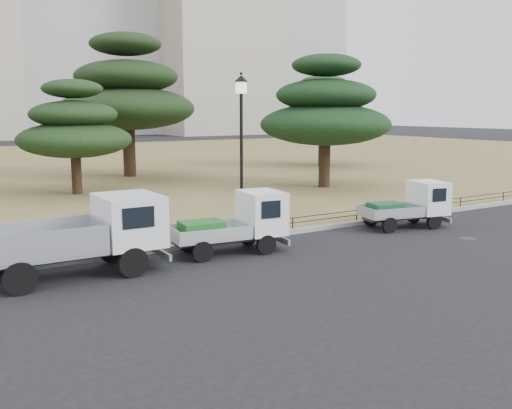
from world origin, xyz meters
TOP-DOWN VIEW (x-y plane):
  - ground at (0.00, 0.00)m, footprint 220.00×220.00m
  - lawn at (0.00, 30.60)m, footprint 120.00×56.00m
  - curb at (0.00, 2.60)m, footprint 120.00×0.25m
  - truck_large at (-5.76, 1.31)m, footprint 4.71×1.91m
  - truck_kei_front at (-1.09, 1.37)m, footprint 3.61×1.85m
  - truck_kei_rear at (6.26, 1.26)m, footprint 3.43×1.97m
  - street_lamp at (-0.02, 2.90)m, footprint 0.47×0.47m
  - pipe_fence at (0.00, 2.75)m, footprint 38.00×0.04m
  - manhole at (6.50, -1.20)m, footprint 0.60×0.60m
  - pine_center_left at (-2.30, 15.43)m, footprint 5.59×5.59m
  - pine_center_right at (2.61, 21.57)m, footprint 8.38×8.38m
  - pine_east_near at (9.96, 11.01)m, footprint 7.06×7.06m
  - pine_east_far at (17.51, 20.78)m, footprint 6.71×6.71m

SIDE VIEW (x-z plane):
  - ground at x=0.00m, z-range 0.00..0.00m
  - manhole at x=6.50m, z-range 0.00..0.01m
  - lawn at x=0.00m, z-range 0.00..0.15m
  - curb at x=0.00m, z-range 0.00..0.16m
  - pipe_fence at x=0.00m, z-range 0.24..0.64m
  - truck_kei_rear at x=6.26m, z-range 0.00..1.69m
  - truck_kei_front at x=-1.09m, z-range 0.00..1.83m
  - truck_large at x=-5.76m, z-range 0.11..2.17m
  - pine_center_left at x=-2.30m, z-range 0.59..6.27m
  - street_lamp at x=-0.02m, z-range 1.08..6.38m
  - pine_east_far at x=17.51m, z-range 0.67..7.41m
  - pine_east_near at x=9.96m, z-range 0.70..7.83m
  - pine_center_right at x=2.61m, z-range 0.86..9.75m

